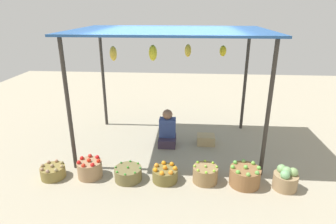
# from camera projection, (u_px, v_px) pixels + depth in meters

# --- Properties ---
(ground_plane) EXTENTS (14.00, 14.00, 0.00)m
(ground_plane) POSITION_uv_depth(u_px,v_px,m) (170.00, 145.00, 6.04)
(ground_plane) COLOR #A1977F
(market_stall_structure) EXTENTS (3.62, 2.35, 2.38)m
(market_stall_structure) POSITION_uv_depth(u_px,v_px,m) (170.00, 39.00, 5.27)
(market_stall_structure) COLOR #38332D
(market_stall_structure) RESTS_ON ground
(vendor_person) EXTENTS (0.36, 0.44, 0.78)m
(vendor_person) POSITION_uv_depth(u_px,v_px,m) (167.00, 131.00, 5.97)
(vendor_person) COLOR #3A2E44
(vendor_person) RESTS_ON ground
(basket_potatoes) EXTENTS (0.41, 0.41, 0.26)m
(basket_potatoes) POSITION_uv_depth(u_px,v_px,m) (53.00, 172.00, 4.85)
(basket_potatoes) COLOR olive
(basket_potatoes) RESTS_ON ground
(basket_red_tomatoes) EXTENTS (0.42, 0.42, 0.35)m
(basket_red_tomatoes) POSITION_uv_depth(u_px,v_px,m) (90.00, 169.00, 4.86)
(basket_red_tomatoes) COLOR #9B7854
(basket_red_tomatoes) RESTS_ON ground
(basket_green_chilies) EXTENTS (0.46, 0.46, 0.25)m
(basket_green_chilies) POSITION_uv_depth(u_px,v_px,m) (128.00, 174.00, 4.79)
(basket_green_chilies) COLOR brown
(basket_green_chilies) RESTS_ON ground
(basket_oranges) EXTENTS (0.43, 0.43, 0.29)m
(basket_oranges) POSITION_uv_depth(u_px,v_px,m) (165.00, 174.00, 4.76)
(basket_oranges) COLOR brown
(basket_oranges) RESTS_ON ground
(basket_limes) EXTENTS (0.42, 0.42, 0.31)m
(basket_limes) POSITION_uv_depth(u_px,v_px,m) (205.00, 174.00, 4.73)
(basket_limes) COLOR olive
(basket_limes) RESTS_ON ground
(basket_green_apples) EXTENTS (0.50, 0.50, 0.36)m
(basket_green_apples) POSITION_uv_depth(u_px,v_px,m) (245.00, 176.00, 4.64)
(basket_green_apples) COLOR olive
(basket_green_apples) RESTS_ON ground
(basket_cabbages) EXTENTS (0.38, 0.38, 0.39)m
(basket_cabbages) POSITION_uv_depth(u_px,v_px,m) (286.00, 179.00, 4.53)
(basket_cabbages) COLOR #9B7D57
(basket_cabbages) RESTS_ON ground
(wooden_crate_near_vendor) EXTENTS (0.37, 0.30, 0.20)m
(wooden_crate_near_vendor) POSITION_uv_depth(u_px,v_px,m) (206.00, 140.00, 6.04)
(wooden_crate_near_vendor) COLOR tan
(wooden_crate_near_vendor) RESTS_ON ground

